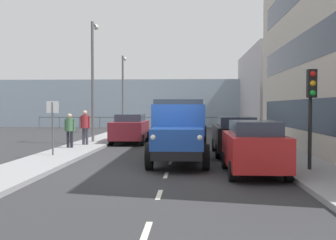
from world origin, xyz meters
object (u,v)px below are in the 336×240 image
at_px(car_maroon_oppositeside_0, 130,128).
at_px(pedestrian_by_lamp, 85,124).
at_px(car_red_kerbside_near, 254,147).
at_px(car_black_kerbside_1, 235,135).
at_px(traffic_light_near, 311,97).
at_px(lamp_post_far, 123,86).
at_px(street_sign, 53,118).
at_px(pedestrian_couple_b, 70,128).
at_px(lamp_post_promenade, 93,71).
at_px(truck_vintage_blue, 179,133).

distance_m(car_maroon_oppositeside_0, pedestrian_by_lamp, 3.19).
relative_size(car_red_kerbside_near, pedestrian_by_lamp, 2.15).
xyz_separation_m(car_red_kerbside_near, car_black_kerbside_1, (0.00, -5.33, 0.00)).
relative_size(traffic_light_near, lamp_post_far, 0.52).
bearing_deg(car_maroon_oppositeside_0, street_sign, 72.81).
xyz_separation_m(car_maroon_oppositeside_0, pedestrian_couple_b, (2.39, 4.04, 0.24)).
height_order(car_red_kerbside_near, lamp_post_promenade, lamp_post_promenade).
distance_m(car_black_kerbside_1, lamp_post_far, 16.96).
bearing_deg(car_red_kerbside_near, lamp_post_promenade, -53.81).
relative_size(car_black_kerbside_1, traffic_light_near, 1.38).
xyz_separation_m(car_red_kerbside_near, pedestrian_couple_b, (7.92, -6.74, 0.24)).
height_order(traffic_light_near, lamp_post_promenade, lamp_post_promenade).
distance_m(pedestrian_couple_b, lamp_post_promenade, 4.82).
height_order(truck_vintage_blue, car_black_kerbside_1, truck_vintage_blue).
xyz_separation_m(pedestrian_couple_b, lamp_post_promenade, (-0.30, -3.68, 3.10)).
xyz_separation_m(truck_vintage_blue, car_black_kerbside_1, (-2.44, -3.16, -0.28)).
xyz_separation_m(lamp_post_far, street_sign, (0.24, 16.58, -2.16)).
relative_size(pedestrian_couple_b, street_sign, 0.74).
xyz_separation_m(truck_vintage_blue, pedestrian_couple_b, (5.48, -4.57, -0.05)).
height_order(pedestrian_by_lamp, street_sign, street_sign).
xyz_separation_m(car_red_kerbside_near, lamp_post_far, (7.49, -20.26, 2.95)).
height_order(car_red_kerbside_near, car_black_kerbside_1, same).
distance_m(pedestrian_by_lamp, traffic_light_near, 12.50).
distance_m(car_red_kerbside_near, pedestrian_couple_b, 10.40).
bearing_deg(traffic_light_near, car_maroon_oppositeside_0, -55.09).
bearing_deg(pedestrian_couple_b, lamp_post_far, -91.82).
height_order(truck_vintage_blue, street_sign, truck_vintage_blue).
relative_size(truck_vintage_blue, pedestrian_by_lamp, 3.11).
xyz_separation_m(lamp_post_promenade, street_sign, (0.11, 6.73, -2.54)).
distance_m(lamp_post_far, street_sign, 16.72).
height_order(car_maroon_oppositeside_0, lamp_post_promenade, lamp_post_promenade).
xyz_separation_m(car_maroon_oppositeside_0, traffic_light_near, (-7.37, 10.57, 1.58)).
height_order(car_red_kerbside_near, pedestrian_by_lamp, pedestrian_by_lamp).
height_order(pedestrian_couple_b, lamp_post_far, lamp_post_far).
relative_size(car_black_kerbside_1, street_sign, 1.97).
bearing_deg(pedestrian_by_lamp, traffic_light_near, 139.18).
distance_m(car_red_kerbside_near, car_black_kerbside_1, 5.33).
xyz_separation_m(pedestrian_couple_b, traffic_light_near, (-9.76, 6.52, 1.34)).
bearing_deg(street_sign, lamp_post_far, -90.81).
height_order(pedestrian_couple_b, lamp_post_promenade, lamp_post_promenade).
bearing_deg(pedestrian_by_lamp, car_maroon_oppositeside_0, -129.86).
distance_m(car_black_kerbside_1, traffic_light_near, 5.66).
bearing_deg(pedestrian_by_lamp, car_red_kerbside_near, 132.24).
bearing_deg(car_maroon_oppositeside_0, traffic_light_near, 124.91).
height_order(pedestrian_couple_b, pedestrian_by_lamp, pedestrian_by_lamp).
height_order(pedestrian_by_lamp, traffic_light_near, traffic_light_near).
bearing_deg(traffic_light_near, street_sign, -19.94).
height_order(car_black_kerbside_1, car_maroon_oppositeside_0, same).
bearing_deg(lamp_post_far, car_red_kerbside_near, 110.30).
distance_m(lamp_post_promenade, street_sign, 7.20).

